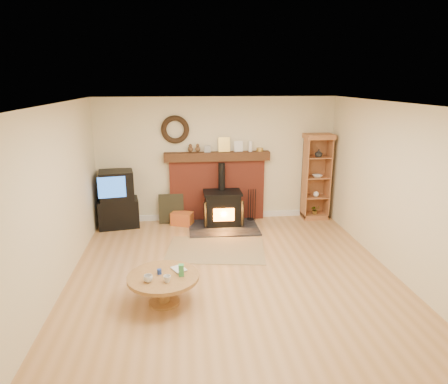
{
  "coord_description": "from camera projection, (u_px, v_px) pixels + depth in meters",
  "views": [
    {
      "loc": [
        -0.75,
        -5.5,
        2.91
      ],
      "look_at": [
        -0.04,
        1.0,
        1.08
      ],
      "focal_mm": 32.0,
      "sensor_mm": 36.0,
      "label": 1
    }
  ],
  "objects": [
    {
      "name": "ground",
      "position": [
        233.0,
        277.0,
        6.13
      ],
      "size": [
        5.5,
        5.5,
        0.0
      ],
      "primitive_type": "plane",
      "color": "#AB7B47",
      "rests_on": "ground"
    },
    {
      "name": "curio_cabinet",
      "position": [
        316.0,
        177.0,
        8.55
      ],
      "size": [
        0.59,
        0.43,
        1.84
      ],
      "color": "#965631",
      "rests_on": "ground"
    },
    {
      "name": "tv_unit",
      "position": [
        118.0,
        200.0,
        8.13
      ],
      "size": [
        0.88,
        0.68,
        1.17
      ],
      "color": "black",
      "rests_on": "ground"
    },
    {
      "name": "leaning_painting",
      "position": [
        171.0,
        209.0,
        8.38
      ],
      "size": [
        0.52,
        0.14,
        0.62
      ],
      "primitive_type": "cube",
      "rotation": [
        -0.17,
        0.0,
        0.0
      ],
      "color": "black",
      "rests_on": "ground"
    },
    {
      "name": "fire_tools",
      "position": [
        251.0,
        214.0,
        8.55
      ],
      "size": [
        0.19,
        0.16,
        0.7
      ],
      "color": "black",
      "rests_on": "ground"
    },
    {
      "name": "room_shell",
      "position": [
        232.0,
        166.0,
        5.76
      ],
      "size": [
        5.02,
        5.52,
        2.61
      ],
      "color": "beige",
      "rests_on": "ground"
    },
    {
      "name": "area_rug",
      "position": [
        216.0,
        250.0,
        7.1
      ],
      "size": [
        1.86,
        1.41,
        0.01
      ],
      "primitive_type": "cube",
      "rotation": [
        0.0,
        0.0,
        -0.15
      ],
      "color": "brown",
      "rests_on": "ground"
    },
    {
      "name": "chimney_breast",
      "position": [
        217.0,
        183.0,
        8.47
      ],
      "size": [
        2.2,
        0.22,
        1.78
      ],
      "color": "#983726",
      "rests_on": "ground"
    },
    {
      "name": "firelog_box",
      "position": [
        182.0,
        219.0,
        8.31
      ],
      "size": [
        0.5,
        0.41,
        0.27
      ],
      "primitive_type": "cube",
      "rotation": [
        0.0,
        0.0,
        -0.38
      ],
      "color": "orange",
      "rests_on": "ground"
    },
    {
      "name": "wood_stove",
      "position": [
        223.0,
        209.0,
        8.22
      ],
      "size": [
        1.4,
        1.0,
        1.28
      ],
      "color": "black",
      "rests_on": "ground"
    },
    {
      "name": "coffee_table",
      "position": [
        163.0,
        281.0,
        5.32
      ],
      "size": [
        0.96,
        0.96,
        0.57
      ],
      "color": "brown",
      "rests_on": "ground"
    }
  ]
}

